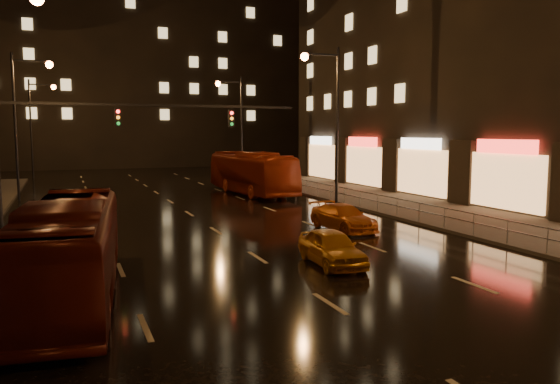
% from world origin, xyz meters
% --- Properties ---
extents(ground, '(140.00, 140.00, 0.00)m').
position_xyz_m(ground, '(0.00, 20.00, 0.00)').
color(ground, black).
rests_on(ground, ground).
extents(sidewalk_right, '(7.00, 70.00, 0.15)m').
position_xyz_m(sidewalk_right, '(13.50, 15.00, 0.07)').
color(sidewalk_right, '#38332D').
rests_on(sidewalk_right, ground).
extents(building_distant, '(44.00, 16.00, 36.00)m').
position_xyz_m(building_distant, '(4.00, 72.00, 18.00)').
color(building_distant, black).
rests_on(building_distant, ground).
extents(traffic_signal, '(15.31, 0.32, 6.20)m').
position_xyz_m(traffic_signal, '(-5.06, 20.00, 4.74)').
color(traffic_signal, black).
rests_on(traffic_signal, ground).
extents(railing_right, '(0.05, 56.00, 1.00)m').
position_xyz_m(railing_right, '(10.20, 18.00, 0.90)').
color(railing_right, '#99999E').
rests_on(railing_right, sidewalk_right).
extents(bus_red, '(3.51, 10.36, 2.83)m').
position_xyz_m(bus_red, '(-6.65, 7.01, 1.41)').
color(bus_red, '#4D120B').
rests_on(bus_red, ground).
extents(bus_curb, '(3.46, 11.71, 3.22)m').
position_xyz_m(bus_curb, '(6.63, 30.32, 1.61)').
color(bus_curb, '#9F2B0F').
rests_on(bus_curb, ground).
extents(taxi_near, '(1.75, 3.81, 1.27)m').
position_xyz_m(taxi_near, '(2.08, 7.96, 0.63)').
color(taxi_near, orange).
rests_on(taxi_near, ground).
extents(taxi_far, '(2.13, 4.37, 1.22)m').
position_xyz_m(taxi_far, '(5.81, 14.02, 0.61)').
color(taxi_far, orange).
rests_on(taxi_far, ground).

